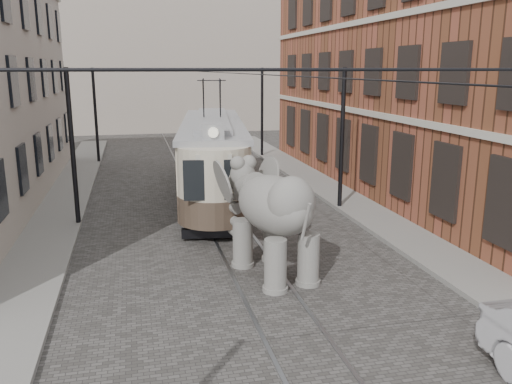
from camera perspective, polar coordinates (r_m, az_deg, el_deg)
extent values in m
plane|color=#4A4744|center=(15.96, -0.22, -8.54)|extent=(120.00, 120.00, 0.00)
cube|color=slate|center=(18.16, 18.67, -6.25)|extent=(2.00, 60.00, 0.15)
cube|color=slate|center=(15.90, -24.05, -9.57)|extent=(2.00, 60.00, 0.15)
cube|color=brown|center=(27.46, 18.68, 12.79)|extent=(8.00, 26.00, 12.00)
cube|color=#A19385|center=(54.54, -10.07, 14.29)|extent=(28.00, 10.00, 14.00)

